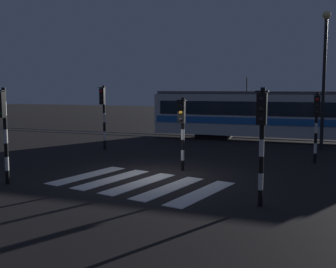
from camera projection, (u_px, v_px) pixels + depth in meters
name	position (u px, v px, depth m)	size (l,w,h in m)	color
ground_plane	(156.00, 175.00, 16.06)	(120.00, 120.00, 0.00)	black
rail_near	(224.00, 140.00, 27.26)	(80.00, 0.12, 0.03)	#59595E
rail_far	(229.00, 137.00, 28.59)	(80.00, 0.12, 0.03)	#59595E
crosswalk_zebra	(140.00, 183.00, 14.64)	(6.44, 4.89, 0.02)	silver
traffic_light_corner_far_right	(317.00, 117.00, 18.36)	(0.36, 0.42, 3.25)	black
traffic_light_corner_near_left	(3.00, 121.00, 14.27)	(0.36, 0.42, 3.45)	black
traffic_light_corner_near_right	(262.00, 129.00, 11.49)	(0.36, 0.42, 3.44)	black
traffic_light_median_centre	(182.00, 123.00, 16.70)	(0.36, 0.42, 3.05)	black
traffic_light_corner_far_left	(103.00, 108.00, 22.62)	(0.36, 0.42, 3.59)	black
street_lamp_trackside_right	(325.00, 65.00, 21.97)	(0.44, 1.21, 7.44)	black
tram	(287.00, 114.00, 26.34)	(17.77, 2.58, 4.15)	silver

